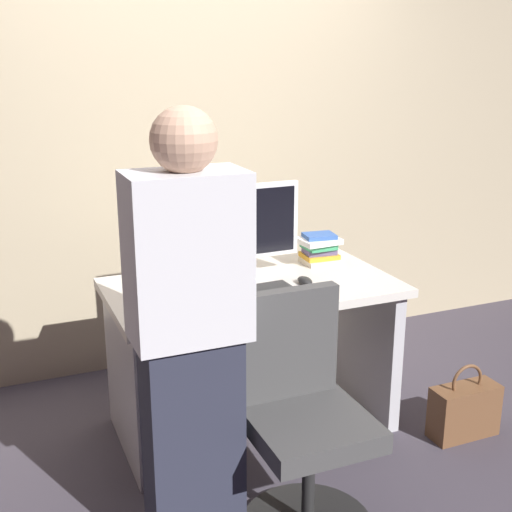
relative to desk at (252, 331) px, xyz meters
name	(u,v)px	position (x,y,z in m)	size (l,w,h in m)	color
ground_plane	(252,425)	(0.00, 0.00, -0.51)	(9.00, 9.00, 0.00)	#3D3842
wall_back	(187,108)	(0.00, 0.96, 0.99)	(6.40, 0.10, 3.00)	tan
desk	(252,331)	(0.00, 0.00, 0.00)	(1.36, 0.75, 0.75)	beige
office_chair	(303,427)	(-0.10, -0.75, -0.09)	(0.52, 0.52, 0.94)	black
person_at_desk	(190,340)	(-0.52, -0.70, 0.33)	(0.40, 0.24, 1.64)	#262838
monitor	(246,226)	(0.01, 0.10, 0.50)	(0.54, 0.15, 0.46)	silver
keyboard	(247,292)	(-0.08, -0.13, 0.25)	(0.43, 0.13, 0.02)	#262626
mouse	(305,281)	(0.23, -0.10, 0.26)	(0.06, 0.10, 0.03)	black
cup_near_keyboard	(161,298)	(-0.48, -0.14, 0.28)	(0.07, 0.07, 0.09)	silver
book_stack	(319,249)	(0.44, 0.17, 0.32)	(0.21, 0.18, 0.16)	beige
handbag	(464,410)	(0.92, -0.48, -0.38)	(0.34, 0.14, 0.38)	brown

